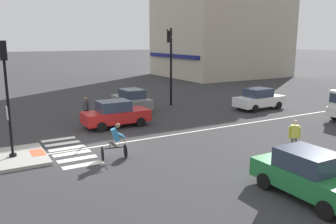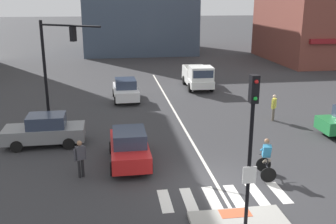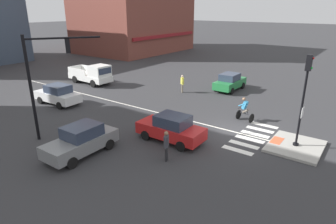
% 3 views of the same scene
% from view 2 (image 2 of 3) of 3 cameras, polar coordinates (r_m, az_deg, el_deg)
% --- Properties ---
extents(ground_plane, '(300.00, 300.00, 0.00)m').
position_cam_2_polar(ground_plane, '(16.65, 7.04, -10.42)').
color(ground_plane, '#333335').
extents(tactile_pad_front, '(1.10, 0.60, 0.01)m').
position_cam_2_polar(tactile_pad_front, '(14.47, 9.74, -14.27)').
color(tactile_pad_front, '#DB5B38').
rests_on(tactile_pad_front, traffic_island).
extents(signal_pole, '(0.44, 0.38, 5.15)m').
position_cam_2_polar(signal_pole, '(12.23, 11.95, -4.22)').
color(signal_pole, black).
rests_on(signal_pole, traffic_island).
extents(crosswalk_stripe_a, '(0.44, 1.80, 0.01)m').
position_cam_2_polar(crosswalk_stripe_a, '(15.33, -0.42, -12.77)').
color(crosswalk_stripe_a, silver).
rests_on(crosswalk_stripe_a, ground).
extents(crosswalk_stripe_b, '(0.44, 1.80, 0.01)m').
position_cam_2_polar(crosswalk_stripe_b, '(15.47, 3.02, -12.51)').
color(crosswalk_stripe_b, silver).
rests_on(crosswalk_stripe_b, ground).
extents(crosswalk_stripe_c, '(0.44, 1.80, 0.01)m').
position_cam_2_polar(crosswalk_stripe_c, '(15.66, 6.39, -12.22)').
color(crosswalk_stripe_c, silver).
rests_on(crosswalk_stripe_c, ground).
extents(crosswalk_stripe_d, '(0.44, 1.80, 0.01)m').
position_cam_2_polar(crosswalk_stripe_d, '(15.90, 9.66, -11.90)').
color(crosswalk_stripe_d, silver).
rests_on(crosswalk_stripe_d, ground).
extents(crosswalk_stripe_e, '(0.44, 1.80, 0.01)m').
position_cam_2_polar(crosswalk_stripe_e, '(16.18, 12.81, -11.55)').
color(crosswalk_stripe_e, silver).
rests_on(crosswalk_stripe_e, ground).
extents(crosswalk_stripe_f, '(0.44, 1.80, 0.01)m').
position_cam_2_polar(crosswalk_stripe_f, '(16.52, 15.84, -11.18)').
color(crosswalk_stripe_f, silver).
rests_on(crosswalk_stripe_f, ground).
extents(lane_centre_line, '(0.14, 28.00, 0.01)m').
position_cam_2_polar(lane_centre_line, '(25.75, 1.28, -0.48)').
color(lane_centre_line, silver).
rests_on(lane_centre_line, ground).
extents(traffic_light_mast, '(3.54, 2.45, 6.21)m').
position_cam_2_polar(traffic_light_mast, '(23.74, -16.21, 7.44)').
color(traffic_light_mast, black).
rests_on(traffic_light_mast, ground).
extents(building_corner_right, '(15.31, 14.72, 12.33)m').
position_cam_2_polar(building_corner_right, '(57.42, -4.40, 15.05)').
color(building_corner_right, '#3D4C60').
rests_on(building_corner_right, ground).
extents(car_white_westbound_distant, '(1.96, 4.16, 1.64)m').
position_cam_2_polar(car_white_westbound_distant, '(29.54, -6.18, 3.25)').
color(car_white_westbound_distant, white).
rests_on(car_white_westbound_distant, ground).
extents(car_red_westbound_near, '(1.88, 4.12, 1.64)m').
position_cam_2_polar(car_red_westbound_near, '(18.32, -5.64, -5.03)').
color(car_red_westbound_near, red).
rests_on(car_red_westbound_near, ground).
extents(car_grey_cross_left, '(4.12, 1.88, 1.64)m').
position_cam_2_polar(car_grey_cross_left, '(21.40, -17.44, -2.54)').
color(car_grey_cross_left, slate).
rests_on(car_grey_cross_left, ground).
extents(pickup_truck_white_eastbound_distant, '(2.17, 5.15, 2.08)m').
position_cam_2_polar(pickup_truck_white_eastbound_distant, '(33.17, 4.45, 5.04)').
color(pickup_truck_white_eastbound_distant, white).
rests_on(pickup_truck_white_eastbound_distant, ground).
extents(cyclist, '(0.85, 1.19, 1.68)m').
position_cam_2_polar(cyclist, '(17.41, 14.12, -6.43)').
color(cyclist, black).
rests_on(cyclist, ground).
extents(pedestrian_at_curb_left, '(0.50, 0.36, 1.67)m').
position_cam_2_polar(pedestrian_at_curb_left, '(17.18, -12.65, -6.24)').
color(pedestrian_at_curb_left, black).
rests_on(pedestrian_at_curb_left, ground).
extents(pedestrian_waiting_far_side, '(0.40, 0.45, 1.67)m').
position_cam_2_polar(pedestrian_waiting_far_side, '(25.30, 15.14, 0.93)').
color(pedestrian_waiting_far_side, '#6B6051').
rests_on(pedestrian_waiting_far_side, ground).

